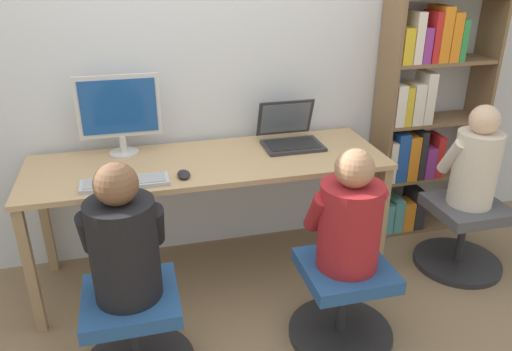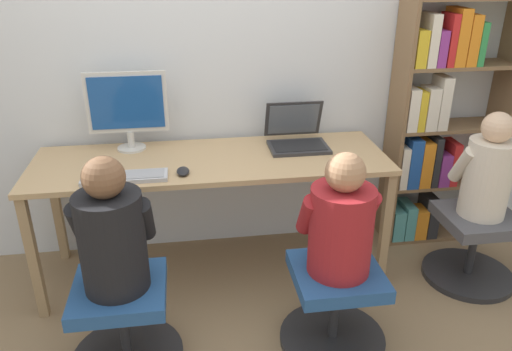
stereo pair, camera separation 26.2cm
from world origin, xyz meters
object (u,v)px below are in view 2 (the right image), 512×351
object	(u,v)px
office_chair_left	(124,323)
office_chair_right	(335,305)
office_chair_side	(473,245)
laptop	(297,137)
keyboard	(125,177)
person_near_shelf	(488,171)
person_at_laptop	(341,222)
bookshelf	(435,129)
desktop_monitor	(127,108)
person_at_monitor	(111,233)

from	to	relation	value
office_chair_left	office_chair_right	size ratio (longest dim) A/B	1.00
office_chair_side	office_chair_left	bearing A→B (deg)	-169.02
laptop	keyboard	distance (m)	1.06
keyboard	person_near_shelf	xyz separation A→B (m)	(2.02, -0.08, -0.06)
office_chair_right	person_at_laptop	world-z (taller)	person_at_laptop
office_chair_left	person_at_laptop	distance (m)	1.15
person_at_laptop	bookshelf	distance (m)	1.31
desktop_monitor	laptop	distance (m)	1.02
office_chair_right	bookshelf	world-z (taller)	bookshelf
desktop_monitor	office_chair_side	bearing A→B (deg)	-14.62
office_chair_left	office_chair_right	world-z (taller)	same
person_at_laptop	office_chair_side	distance (m)	1.18
keyboard	person_at_monitor	bearing A→B (deg)	-92.54
person_at_monitor	person_at_laptop	xyz separation A→B (m)	(1.04, -0.03, -0.02)
office_chair_left	bookshelf	size ratio (longest dim) A/B	0.34
office_chair_right	person_near_shelf	distance (m)	1.19
office_chair_right	keyboard	bearing A→B (deg)	153.52
office_chair_left	person_at_laptop	xyz separation A→B (m)	(1.04, -0.02, 0.48)
desktop_monitor	office_chair_left	bearing A→B (deg)	-91.43
desktop_monitor	bookshelf	bearing A→B (deg)	-0.27
office_chair_right	laptop	bearing A→B (deg)	91.49
laptop	office_chair_side	size ratio (longest dim) A/B	0.65
office_chair_left	bookshelf	xyz separation A→B (m)	(1.96, 0.91, 0.57)
bookshelf	office_chair_side	size ratio (longest dim) A/B	2.97
office_chair_left	person_at_laptop	bearing A→B (deg)	-1.12
office_chair_right	office_chair_side	size ratio (longest dim) A/B	1.00
laptop	office_chair_right	distance (m)	1.04
keyboard	person_near_shelf	size ratio (longest dim) A/B	0.71
office_chair_side	bookshelf	bearing A→B (deg)	98.46
laptop	office_chair_left	size ratio (longest dim) A/B	0.65
office_chair_left	person_at_monitor	distance (m)	0.49
desktop_monitor	person_at_laptop	bearing A→B (deg)	-42.70
desktop_monitor	bookshelf	distance (m)	1.95
keyboard	bookshelf	size ratio (longest dim) A/B	0.27
office_chair_side	person_near_shelf	bearing A→B (deg)	90.00
laptop	person_at_laptop	bearing A→B (deg)	-88.50
office_chair_left	person_near_shelf	xyz separation A→B (m)	(2.04, 0.40, 0.49)
laptop	person_at_laptop	world-z (taller)	person_at_laptop
person_at_laptop	person_at_monitor	bearing A→B (deg)	178.62
person_at_laptop	office_chair_side	size ratio (longest dim) A/B	1.12
person_near_shelf	office_chair_side	bearing A→B (deg)	-90.00
keyboard	person_at_laptop	size ratio (longest dim) A/B	0.73
bookshelf	desktop_monitor	bearing A→B (deg)	179.73
person_at_monitor	bookshelf	size ratio (longest dim) A/B	0.40
office_chair_left	office_chair_side	xyz separation A→B (m)	(2.04, 0.40, 0.00)
laptop	person_near_shelf	size ratio (longest dim) A/B	0.57
office_chair_right	person_near_shelf	bearing A→B (deg)	23.11
desktop_monitor	office_chair_left	xyz separation A→B (m)	(-0.02, -0.92, -0.80)
laptop	office_chair_left	xyz separation A→B (m)	(-1.02, -0.83, -0.59)
office_chair_left	bookshelf	distance (m)	2.24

